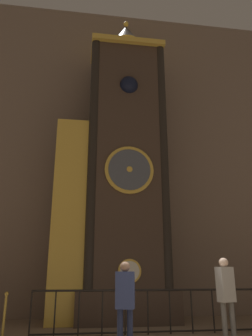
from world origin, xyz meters
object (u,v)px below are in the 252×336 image
Objects in this scene: stanchion_post at (3,324)px; visitor_far at (226,291)px; clock_tower at (117,172)px; visitor_near at (125,298)px.

visitor_far is at bearing -14.83° from stanchion_post.
visitor_far reaches higher than stanchion_post.
stanchion_post is at bearing -142.10° from clock_tower.
stanchion_post is (-2.48, 1.78, -0.64)m from visitor_near.
stanchion_post is (-2.76, -2.15, -4.32)m from clock_tower.
visitor_near is at bearing 175.94° from visitor_far.
visitor_far is at bearing -60.01° from clock_tower.
visitor_far is 1.72× the size of stanchion_post.
clock_tower reaches higher than stanchion_post.
visitor_far is 4.94m from stanchion_post.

